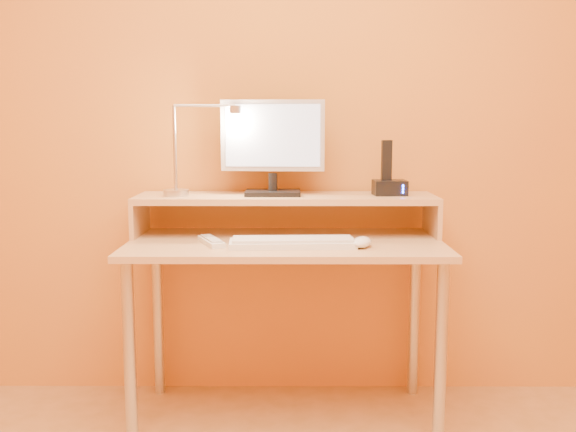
{
  "coord_description": "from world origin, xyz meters",
  "views": [
    {
      "loc": [
        0.02,
        -1.29,
        1.17
      ],
      "look_at": [
        0.01,
        1.13,
        0.82
      ],
      "focal_mm": 40.83,
      "sensor_mm": 36.0,
      "label": 1
    }
  ],
  "objects_px": {
    "monitor_panel": "(273,135)",
    "keyboard": "(293,243)",
    "phone_dock": "(390,188)",
    "mouse": "(362,242)",
    "remote_control": "(211,242)",
    "lamp_base": "(176,193)"
  },
  "relations": [
    {
      "from": "keyboard",
      "to": "lamp_base",
      "type": "bearing_deg",
      "value": 150.99
    },
    {
      "from": "phone_dock",
      "to": "remote_control",
      "type": "height_order",
      "value": "phone_dock"
    },
    {
      "from": "lamp_base",
      "to": "phone_dock",
      "type": "bearing_deg",
      "value": 2.01
    },
    {
      "from": "lamp_base",
      "to": "remote_control",
      "type": "relative_size",
      "value": 0.51
    },
    {
      "from": "monitor_panel",
      "to": "remote_control",
      "type": "bearing_deg",
      "value": -131.06
    },
    {
      "from": "monitor_panel",
      "to": "keyboard",
      "type": "xyz_separation_m",
      "value": [
        0.08,
        -0.27,
        -0.39
      ]
    },
    {
      "from": "mouse",
      "to": "remote_control",
      "type": "relative_size",
      "value": 0.59
    },
    {
      "from": "phone_dock",
      "to": "keyboard",
      "type": "distance_m",
      "value": 0.5
    },
    {
      "from": "monitor_panel",
      "to": "phone_dock",
      "type": "height_order",
      "value": "monitor_panel"
    },
    {
      "from": "monitor_panel",
      "to": "phone_dock",
      "type": "relative_size",
      "value": 3.18
    },
    {
      "from": "monitor_panel",
      "to": "remote_control",
      "type": "distance_m",
      "value": 0.5
    },
    {
      "from": "monitor_panel",
      "to": "mouse",
      "type": "distance_m",
      "value": 0.58
    },
    {
      "from": "keyboard",
      "to": "mouse",
      "type": "relative_size",
      "value": 3.99
    },
    {
      "from": "phone_dock",
      "to": "keyboard",
      "type": "bearing_deg",
      "value": -149.5
    },
    {
      "from": "keyboard",
      "to": "mouse",
      "type": "bearing_deg",
      "value": -6.64
    },
    {
      "from": "monitor_panel",
      "to": "lamp_base",
      "type": "height_order",
      "value": "monitor_panel"
    },
    {
      "from": "phone_dock",
      "to": "mouse",
      "type": "relative_size",
      "value": 1.13
    },
    {
      "from": "monitor_panel",
      "to": "phone_dock",
      "type": "bearing_deg",
      "value": 2.51
    },
    {
      "from": "keyboard",
      "to": "mouse",
      "type": "height_order",
      "value": "mouse"
    },
    {
      "from": "lamp_base",
      "to": "keyboard",
      "type": "bearing_deg",
      "value": -26.61
    },
    {
      "from": "keyboard",
      "to": "remote_control",
      "type": "relative_size",
      "value": 2.36
    },
    {
      "from": "keyboard",
      "to": "phone_dock",
      "type": "bearing_deg",
      "value": 31.43
    }
  ]
}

